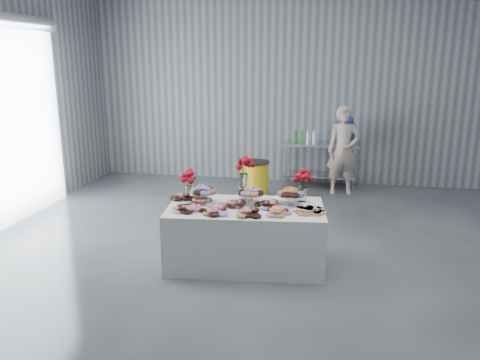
# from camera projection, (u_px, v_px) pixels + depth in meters

# --- Properties ---
(ground) EXTENTS (9.00, 9.00, 0.00)m
(ground) POSITION_uv_depth(u_px,v_px,m) (250.00, 272.00, 5.66)
(ground) COLOR #35383D
(ground) RESTS_ON ground
(room_walls) EXTENTS (8.04, 9.04, 4.02)m
(room_walls) POSITION_uv_depth(u_px,v_px,m) (228.00, 46.00, 5.11)
(room_walls) COLOR gray
(room_walls) RESTS_ON ground
(display_table) EXTENTS (1.99, 1.19, 0.75)m
(display_table) POSITION_uv_depth(u_px,v_px,m) (246.00, 235.00, 5.81)
(display_table) COLOR white
(display_table) RESTS_ON ground
(prep_table) EXTENTS (1.50, 0.60, 0.90)m
(prep_table) POSITION_uv_depth(u_px,v_px,m) (320.00, 157.00, 9.28)
(prep_table) COLOR silver
(prep_table) RESTS_ON ground
(donut_mounds) EXTENTS (1.88, 0.98, 0.09)m
(donut_mounds) POSITION_uv_depth(u_px,v_px,m) (245.00, 204.00, 5.66)
(donut_mounds) COLOR #CC8D4A
(donut_mounds) RESTS_ON display_table
(cake_stand_left) EXTENTS (0.36, 0.36, 0.17)m
(cake_stand_left) POSITION_uv_depth(u_px,v_px,m) (203.00, 191.00, 5.87)
(cake_stand_left) COLOR silver
(cake_stand_left) RESTS_ON display_table
(cake_stand_mid) EXTENTS (0.36, 0.36, 0.17)m
(cake_stand_mid) POSITION_uv_depth(u_px,v_px,m) (251.00, 192.00, 5.82)
(cake_stand_mid) COLOR silver
(cake_stand_mid) RESTS_ON display_table
(cake_stand_right) EXTENTS (0.36, 0.36, 0.17)m
(cake_stand_right) POSITION_uv_depth(u_px,v_px,m) (291.00, 193.00, 5.78)
(cake_stand_right) COLOR silver
(cake_stand_right) RESTS_ON display_table
(danish_pile) EXTENTS (0.48, 0.48, 0.11)m
(danish_pile) POSITION_uv_depth(u_px,v_px,m) (308.00, 208.00, 5.50)
(danish_pile) COLOR white
(danish_pile) RESTS_ON display_table
(bouquet_left) EXTENTS (0.26, 0.26, 0.42)m
(bouquet_left) POSITION_uv_depth(u_px,v_px,m) (189.00, 177.00, 5.94)
(bouquet_left) COLOR white
(bouquet_left) RESTS_ON display_table
(bouquet_right) EXTENTS (0.26, 0.26, 0.42)m
(bouquet_right) POSITION_uv_depth(u_px,v_px,m) (303.00, 178.00, 5.87)
(bouquet_right) COLOR white
(bouquet_right) RESTS_ON display_table
(bouquet_center) EXTENTS (0.26, 0.26, 0.57)m
(bouquet_center) POSITION_uv_depth(u_px,v_px,m) (244.00, 170.00, 5.96)
(bouquet_center) COLOR silver
(bouquet_center) RESTS_ON display_table
(water_jug) EXTENTS (0.28, 0.28, 0.55)m
(water_jug) POSITION_uv_depth(u_px,v_px,m) (348.00, 131.00, 9.05)
(water_jug) COLOR blue
(water_jug) RESTS_ON prep_table
(drink_bottles) EXTENTS (0.54, 0.08, 0.27)m
(drink_bottles) POSITION_uv_depth(u_px,v_px,m) (305.00, 136.00, 9.13)
(drink_bottles) COLOR #268C33
(drink_bottles) RESTS_ON prep_table
(person) EXTENTS (0.67, 0.49, 1.67)m
(person) POSITION_uv_depth(u_px,v_px,m) (343.00, 151.00, 8.77)
(person) COLOR #CC8C93
(person) RESTS_ON ground
(trash_barrel) EXTENTS (0.54, 0.54, 0.69)m
(trash_barrel) POSITION_uv_depth(u_px,v_px,m) (255.00, 180.00, 8.58)
(trash_barrel) COLOR yellow
(trash_barrel) RESTS_ON ground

